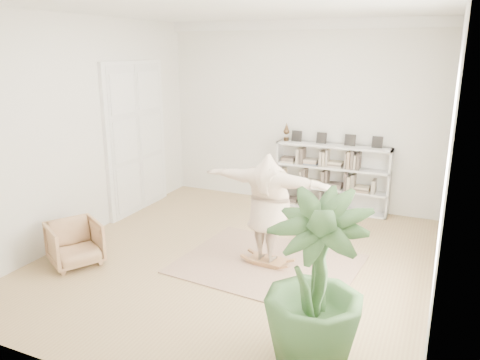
# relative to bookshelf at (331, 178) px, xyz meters

# --- Properties ---
(floor) EXTENTS (6.00, 6.00, 0.00)m
(floor) POSITION_rel_bookshelf_xyz_m (-0.74, -2.82, -0.64)
(floor) COLOR #9C7B51
(floor) RESTS_ON ground
(room_shell) EXTENTS (6.00, 6.00, 6.00)m
(room_shell) POSITION_rel_bookshelf_xyz_m (-0.74, 0.12, 2.87)
(room_shell) COLOR silver
(room_shell) RESTS_ON floor
(doors) EXTENTS (0.09, 1.78, 2.92)m
(doors) POSITION_rel_bookshelf_xyz_m (-3.45, -1.52, 0.76)
(doors) COLOR white
(doors) RESTS_ON floor
(bookshelf) EXTENTS (2.20, 0.35, 1.64)m
(bookshelf) POSITION_rel_bookshelf_xyz_m (0.00, 0.00, 0.00)
(bookshelf) COLOR silver
(bookshelf) RESTS_ON floor
(armchair) EXTENTS (0.96, 0.96, 0.65)m
(armchair) POSITION_rel_bookshelf_xyz_m (-2.84, -3.95, -0.31)
(armchair) COLOR tan
(armchair) RESTS_ON floor
(rug) EXTENTS (2.66, 2.20, 0.02)m
(rug) POSITION_rel_bookshelf_xyz_m (-0.24, -2.82, -0.63)
(rug) COLOR tan
(rug) RESTS_ON floor
(rocker_board) EXTENTS (0.55, 0.36, 0.11)m
(rocker_board) POSITION_rel_bookshelf_xyz_m (-0.24, -2.82, -0.57)
(rocker_board) COLOR #96613C
(rocker_board) RESTS_ON rug
(person) EXTENTS (1.99, 0.70, 1.59)m
(person) POSITION_rel_bookshelf_xyz_m (-0.24, -2.82, 0.29)
(person) COLOR beige
(person) RESTS_ON rocker_board
(houseplant) EXTENTS (1.15, 1.15, 1.79)m
(houseplant) POSITION_rel_bookshelf_xyz_m (0.95, -4.69, 0.26)
(houseplant) COLOR #32552A
(houseplant) RESTS_ON floor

